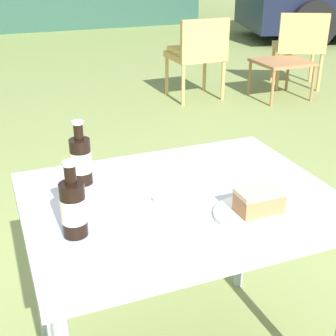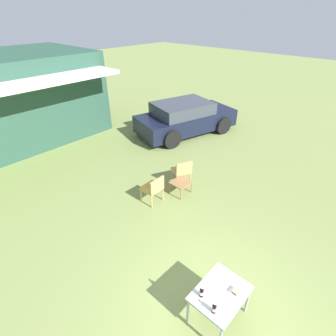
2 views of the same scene
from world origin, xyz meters
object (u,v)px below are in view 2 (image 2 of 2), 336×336
wicker_chair_cushioned (153,187)px  cake_on_plate (236,292)px  garden_side_table (181,183)px  parked_car (185,118)px  wicker_chair_plain (182,170)px  patio_table (220,295)px  cola_bottle_far (214,309)px  cola_bottle_near (201,293)px

wicker_chair_cushioned → cake_on_plate: bearing=65.9°
garden_side_table → cake_on_plate: 3.68m
parked_car → wicker_chair_plain: (-3.00, -2.36, -0.18)m
wicker_chair_cushioned → cake_on_plate: (-1.34, -3.25, 0.25)m
patio_table → cake_on_plate: cake_on_plate is taller
cola_bottle_far → wicker_chair_plain: bearing=46.2°
parked_car → cola_bottle_near: size_ratio=21.16×
cake_on_plate → cola_bottle_far: bearing=169.9°
garden_side_table → cola_bottle_near: (-2.56, -2.58, 0.44)m
wicker_chair_cushioned → cola_bottle_far: size_ratio=3.85×
wicker_chair_plain → garden_side_table: (-0.39, -0.28, -0.14)m
wicker_chair_plain → wicker_chair_cushioned: bearing=24.7°
wicker_chair_plain → cola_bottle_far: (-3.03, -3.15, 0.30)m
wicker_chair_cushioned → cola_bottle_near: (-1.75, -2.87, 0.30)m
garden_side_table → cake_on_plate: (-2.15, -2.96, 0.39)m
cola_bottle_near → cola_bottle_far: size_ratio=1.00×
parked_car → wicker_chair_plain: 3.82m
cake_on_plate → cola_bottle_far: 0.50m
patio_table → cola_bottle_far: size_ratio=4.45×
patio_table → wicker_chair_plain: bearing=48.7°
wicker_chair_plain → garden_side_table: bearing=60.6°
wicker_chair_cushioned → garden_side_table: bearing=158.5°
wicker_chair_plain → patio_table: (-2.69, -3.06, 0.15)m
wicker_chair_cushioned → wicker_chair_plain: (1.20, -0.01, -0.00)m
wicker_chair_plain → cola_bottle_near: (-2.95, -2.86, 0.30)m
parked_car → wicker_chair_cushioned: parked_car is taller
wicker_chair_cushioned → wicker_chair_plain: 1.20m
cake_on_plate → cola_bottle_near: bearing=137.1°
patio_table → wicker_chair_cushioned: bearing=64.1°
garden_side_table → wicker_chair_plain: bearing=35.3°
garden_side_table → patio_table: 3.62m
garden_side_table → cola_bottle_near: cola_bottle_near is taller
wicker_chair_cushioned → cake_on_plate: wicker_chair_cushioned is taller
parked_car → wicker_chair_cushioned: 4.81m
wicker_chair_plain → cola_bottle_far: bearing=71.4°
parked_car → cola_bottle_near: 7.91m
garden_side_table → cake_on_plate: cake_on_plate is taller
parked_car → patio_table: parked_car is taller
wicker_chair_plain → cake_on_plate: wicker_chair_plain is taller
cake_on_plate → cola_bottle_far: (-0.49, 0.09, 0.05)m
cola_bottle_far → patio_table: bearing=15.7°
patio_table → cake_on_plate: 0.26m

